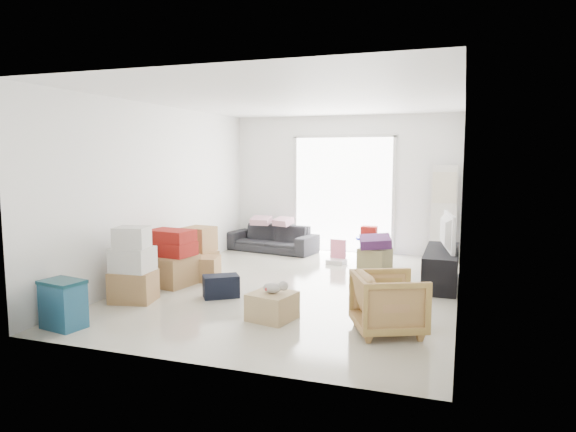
{
  "coord_description": "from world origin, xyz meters",
  "views": [
    {
      "loc": [
        2.27,
        -7.02,
        1.92
      ],
      "look_at": [
        -0.21,
        0.2,
        1.02
      ],
      "focal_mm": 32.0,
      "sensor_mm": 36.0,
      "label": 1
    }
  ],
  "objects_px": {
    "storage_bins": "(63,304)",
    "kids_table": "(369,236)",
    "television": "(442,246)",
    "wood_crate": "(272,306)",
    "armchair": "(389,300)",
    "ac_tower": "(444,213)",
    "sofa": "(272,234)",
    "tv_console": "(441,267)",
    "ottoman": "(375,262)"
  },
  "relations": [
    {
      "from": "storage_bins",
      "to": "kids_table",
      "type": "xyz_separation_m",
      "value": [
        2.56,
        4.85,
        0.17
      ]
    },
    {
      "from": "television",
      "to": "wood_crate",
      "type": "relative_size",
      "value": 1.99
    },
    {
      "from": "armchair",
      "to": "storage_bins",
      "type": "bearing_deg",
      "value": 82.32
    },
    {
      "from": "ac_tower",
      "to": "wood_crate",
      "type": "distance_m",
      "value": 4.6
    },
    {
      "from": "sofa",
      "to": "kids_table",
      "type": "xyz_separation_m",
      "value": [
        1.99,
        -0.23,
        0.09
      ]
    },
    {
      "from": "armchair",
      "to": "kids_table",
      "type": "distance_m",
      "value": 3.94
    },
    {
      "from": "sofa",
      "to": "kids_table",
      "type": "distance_m",
      "value": 2.0
    },
    {
      "from": "ac_tower",
      "to": "kids_table",
      "type": "height_order",
      "value": "ac_tower"
    },
    {
      "from": "storage_bins",
      "to": "tv_console",
      "type": "bearing_deg",
      "value": 41.15
    },
    {
      "from": "ac_tower",
      "to": "ottoman",
      "type": "xyz_separation_m",
      "value": [
        -0.99,
        -1.56,
        -0.66
      ]
    },
    {
      "from": "sofa",
      "to": "storage_bins",
      "type": "xyz_separation_m",
      "value": [
        -0.57,
        -5.08,
        -0.08
      ]
    },
    {
      "from": "armchair",
      "to": "ottoman",
      "type": "distance_m",
      "value": 2.73
    },
    {
      "from": "storage_bins",
      "to": "ottoman",
      "type": "bearing_deg",
      "value": 52.06
    },
    {
      "from": "armchair",
      "to": "storage_bins",
      "type": "relative_size",
      "value": 1.34
    },
    {
      "from": "ac_tower",
      "to": "wood_crate",
      "type": "relative_size",
      "value": 3.66
    },
    {
      "from": "ac_tower",
      "to": "ottoman",
      "type": "height_order",
      "value": "ac_tower"
    },
    {
      "from": "ac_tower",
      "to": "wood_crate",
      "type": "height_order",
      "value": "ac_tower"
    },
    {
      "from": "ottoman",
      "to": "television",
      "type": "bearing_deg",
      "value": -14.38
    },
    {
      "from": "storage_bins",
      "to": "kids_table",
      "type": "distance_m",
      "value": 5.49
    },
    {
      "from": "storage_bins",
      "to": "wood_crate",
      "type": "distance_m",
      "value": 2.34
    },
    {
      "from": "tv_console",
      "to": "ottoman",
      "type": "bearing_deg",
      "value": 165.62
    },
    {
      "from": "tv_console",
      "to": "ottoman",
      "type": "relative_size",
      "value": 3.57
    },
    {
      "from": "ac_tower",
      "to": "ottoman",
      "type": "bearing_deg",
      "value": -122.29
    },
    {
      "from": "sofa",
      "to": "kids_table",
      "type": "bearing_deg",
      "value": 3.62
    },
    {
      "from": "armchair",
      "to": "television",
      "type": "bearing_deg",
      "value": -34.66
    },
    {
      "from": "tv_console",
      "to": "wood_crate",
      "type": "distance_m",
      "value": 2.98
    },
    {
      "from": "ac_tower",
      "to": "wood_crate",
      "type": "bearing_deg",
      "value": -112.67
    },
    {
      "from": "sofa",
      "to": "ottoman",
      "type": "xyz_separation_m",
      "value": [
        2.29,
        -1.41,
        -0.13
      ]
    },
    {
      "from": "storage_bins",
      "to": "wood_crate",
      "type": "bearing_deg",
      "value": 26.32
    },
    {
      "from": "television",
      "to": "kids_table",
      "type": "height_order",
      "value": "television"
    },
    {
      "from": "ac_tower",
      "to": "tv_console",
      "type": "relative_size",
      "value": 1.12
    },
    {
      "from": "tv_console",
      "to": "storage_bins",
      "type": "xyz_separation_m",
      "value": [
        -3.9,
        -3.41,
        0.01
      ]
    },
    {
      "from": "armchair",
      "to": "ottoman",
      "type": "xyz_separation_m",
      "value": [
        -0.59,
        2.66,
        -0.14
      ]
    },
    {
      "from": "armchair",
      "to": "wood_crate",
      "type": "xyz_separation_m",
      "value": [
        -1.35,
        0.02,
        -0.21
      ]
    },
    {
      "from": "television",
      "to": "armchair",
      "type": "distance_m",
      "value": 2.44
    },
    {
      "from": "television",
      "to": "wood_crate",
      "type": "xyz_separation_m",
      "value": [
        -1.8,
        -2.37,
        -0.43
      ]
    },
    {
      "from": "kids_table",
      "to": "wood_crate",
      "type": "distance_m",
      "value": 3.85
    },
    {
      "from": "ac_tower",
      "to": "sofa",
      "type": "relative_size",
      "value": 0.97
    },
    {
      "from": "tv_console",
      "to": "sofa",
      "type": "relative_size",
      "value": 0.87
    },
    {
      "from": "kids_table",
      "to": "ottoman",
      "type": "bearing_deg",
      "value": -75.44
    },
    {
      "from": "tv_console",
      "to": "television",
      "type": "height_order",
      "value": "television"
    },
    {
      "from": "ac_tower",
      "to": "tv_console",
      "type": "bearing_deg",
      "value": -88.43
    },
    {
      "from": "sofa",
      "to": "storage_bins",
      "type": "height_order",
      "value": "sofa"
    },
    {
      "from": "tv_console",
      "to": "sofa",
      "type": "xyz_separation_m",
      "value": [
        -3.33,
        1.68,
        0.09
      ]
    },
    {
      "from": "armchair",
      "to": "kids_table",
      "type": "xyz_separation_m",
      "value": [
        -0.89,
        3.84,
        0.08
      ]
    },
    {
      "from": "kids_table",
      "to": "wood_crate",
      "type": "relative_size",
      "value": 1.31
    },
    {
      "from": "television",
      "to": "storage_bins",
      "type": "height_order",
      "value": "television"
    },
    {
      "from": "storage_bins",
      "to": "ottoman",
      "type": "xyz_separation_m",
      "value": [
        2.86,
        3.67,
        -0.05
      ]
    },
    {
      "from": "wood_crate",
      "to": "ottoman",
      "type": "bearing_deg",
      "value": 73.78
    },
    {
      "from": "tv_console",
      "to": "sofa",
      "type": "height_order",
      "value": "sofa"
    }
  ]
}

